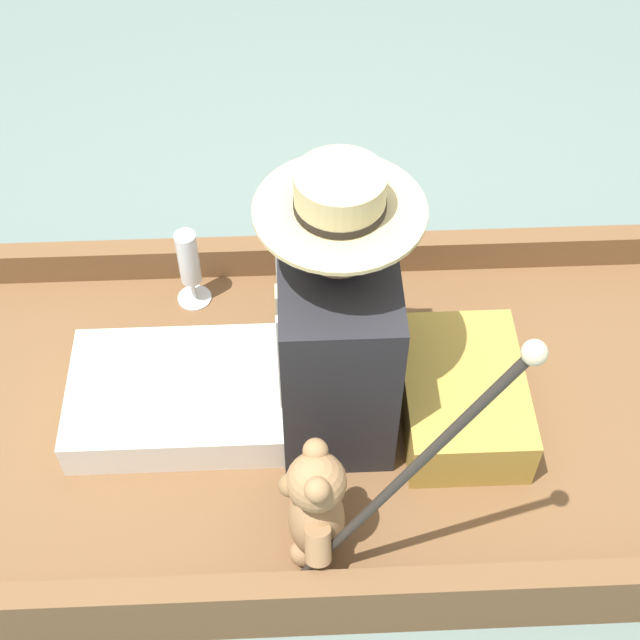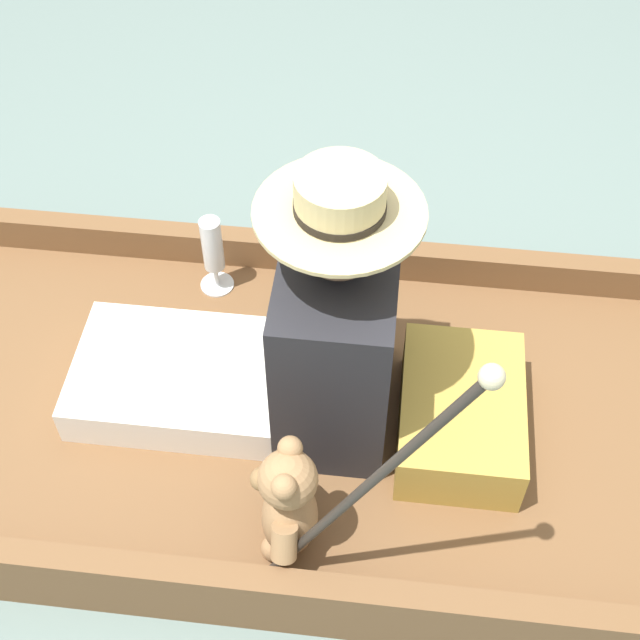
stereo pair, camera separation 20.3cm
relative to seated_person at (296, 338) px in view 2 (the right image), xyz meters
The scene contains 7 objects.
ground_plane 0.39m from the seated_person, 104.77° to the right, with size 16.00×16.00×0.00m, color slate.
punt_boat 0.32m from the seated_person, 104.77° to the right, with size 1.07×2.41×0.22m.
seat_cushion 0.45m from the seated_person, 96.14° to the right, with size 0.42×0.30×0.16m.
seated_person is the anchor object (origin of this frame).
teddy_bear 0.40m from the seated_person, behind, with size 0.25×0.14×0.35m.
wine_glass 0.48m from the seated_person, 36.87° to the left, with size 0.10×0.10×0.25m.
walking_cane 0.55m from the seated_person, 153.70° to the right, with size 0.04×0.41×0.82m.
Camera 2 is at (-1.27, -0.13, 2.01)m, focal length 50.00 mm.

